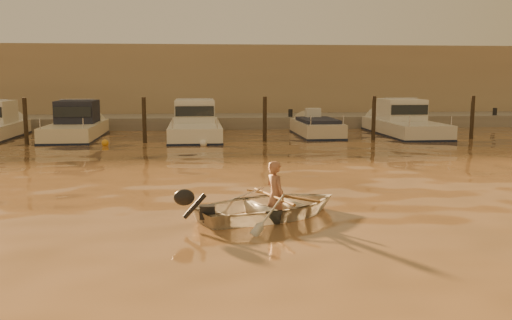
{
  "coord_description": "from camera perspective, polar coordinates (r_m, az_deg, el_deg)",
  "views": [
    {
      "loc": [
        -3.27,
        -11.41,
        2.9
      ],
      "look_at": [
        -1.73,
        3.07,
        0.75
      ],
      "focal_mm": 40.0,
      "sensor_mm": 36.0,
      "label": 1
    }
  ],
  "objects": [
    {
      "name": "waterfront_building",
      "position": [
        38.55,
        -1.21,
        7.64
      ],
      "size": [
        46.0,
        7.0,
        4.8
      ],
      "primitive_type": "cube",
      "color": "#9E8466",
      "rests_on": "quay"
    },
    {
      "name": "fender_e",
      "position": [
        26.72,
        17.42,
        1.99
      ],
      "size": [
        0.3,
        0.3,
        0.3
      ],
      "primitive_type": "sphere",
      "color": "silver",
      "rests_on": "ground_plane"
    },
    {
      "name": "piling_3",
      "position": [
        26.54,
        11.68,
        3.9
      ],
      "size": [
        0.18,
        0.18,
        2.2
      ],
      "primitive_type": "cylinder",
      "color": "#2D2319",
      "rests_on": "ground_plane"
    },
    {
      "name": "fender_d",
      "position": [
        26.35,
        6.96,
        2.23
      ],
      "size": [
        0.3,
        0.3,
        0.3
      ],
      "primitive_type": "sphere",
      "color": "#CA4917",
      "rests_on": "ground_plane"
    },
    {
      "name": "quay",
      "position": [
        33.18,
        -0.39,
        3.64
      ],
      "size": [
        52.0,
        4.0,
        1.0
      ],
      "primitive_type": "cube",
      "color": "gray",
      "rests_on": "ground_plane"
    },
    {
      "name": "piling_2",
      "position": [
        25.47,
        0.88,
        3.89
      ],
      "size": [
        0.18,
        0.18,
        2.2
      ],
      "primitive_type": "cylinder",
      "color": "#2D2319",
      "rests_on": "ground_plane"
    },
    {
      "name": "oar_starboard",
      "position": [
        11.87,
        1.74,
        -3.66
      ],
      "size": [
        0.59,
        2.05,
        0.13
      ],
      "primitive_type": "cylinder",
      "rotation": [
        1.54,
        0.0,
        0.26
      ],
      "color": "brown",
      "rests_on": "dinghy"
    },
    {
      "name": "moored_boat_2",
      "position": [
        27.5,
        -6.13,
        3.6
      ],
      "size": [
        2.35,
        7.86,
        1.75
      ],
      "primitive_type": null,
      "color": "white",
      "rests_on": "ground_plane"
    },
    {
      "name": "ground_plane",
      "position": [
        12.22,
        9.7,
        -5.45
      ],
      "size": [
        160.0,
        160.0,
        0.0
      ],
      "primitive_type": "plane",
      "color": "olive",
      "rests_on": "ground"
    },
    {
      "name": "moored_boat_4",
      "position": [
        29.39,
        14.63,
        3.68
      ],
      "size": [
        2.41,
        7.38,
        1.75
      ],
      "primitive_type": null,
      "color": "silver",
      "rests_on": "ground_plane"
    },
    {
      "name": "piling_4",
      "position": [
        28.33,
        20.8,
        3.8
      ],
      "size": [
        0.18,
        0.18,
        2.2
      ],
      "primitive_type": "cylinder",
      "color": "#2D2319",
      "rests_on": "ground_plane"
    },
    {
      "name": "moored_boat_1",
      "position": [
        28.07,
        -17.6,
        3.35
      ],
      "size": [
        2.2,
        6.57,
        1.75
      ],
      "primitive_type": null,
      "color": "beige",
      "rests_on": "ground_plane"
    },
    {
      "name": "fender_b",
      "position": [
        24.9,
        -14.85,
        1.66
      ],
      "size": [
        0.3,
        0.3,
        0.3
      ],
      "primitive_type": "sphere",
      "color": "orange",
      "rests_on": "ground_plane"
    },
    {
      "name": "piling_0",
      "position": [
        26.3,
        -22.04,
        3.42
      ],
      "size": [
        0.18,
        0.18,
        2.2
      ],
      "primitive_type": "cylinder",
      "color": "#2D2319",
      "rests_on": "ground_plane"
    },
    {
      "name": "dinghy",
      "position": [
        11.89,
        1.54,
        -4.65
      ],
      "size": [
        3.92,
        3.47,
        0.67
      ],
      "primitive_type": "imported",
      "rotation": [
        0.0,
        0.0,
        2.0
      ],
      "color": "silver",
      "rests_on": "ground_plane"
    },
    {
      "name": "fender_c",
      "position": [
        23.98,
        -5.28,
        1.65
      ],
      "size": [
        0.3,
        0.3,
        0.3
      ],
      "primitive_type": "sphere",
      "color": "white",
      "rests_on": "ground_plane"
    },
    {
      "name": "piling_1",
      "position": [
        25.38,
        -11.11,
        3.72
      ],
      "size": [
        0.18,
        0.18,
        2.2
      ],
      "primitive_type": "cylinder",
      "color": "#2D2319",
      "rests_on": "ground_plane"
    },
    {
      "name": "outboard_motor",
      "position": [
        11.16,
        -5.01,
        -5.2
      ],
      "size": [
        0.98,
        0.74,
        0.7
      ],
      "primitive_type": null,
      "rotation": [
        0.0,
        0.0,
        0.43
      ],
      "color": "black",
      "rests_on": "dinghy"
    },
    {
      "name": "moored_boat_3",
      "position": [
        28.16,
        6.07,
        2.89
      ],
      "size": [
        1.87,
        5.49,
        0.95
      ],
      "primitive_type": null,
      "color": "beige",
      "rests_on": "ground_plane"
    },
    {
      "name": "person",
      "position": [
        11.89,
        1.95,
        -3.58
      ],
      "size": [
        0.54,
        0.63,
        1.46
      ],
      "primitive_type": "imported",
      "rotation": [
        0.0,
        0.0,
        2.0
      ],
      "color": "#A36A51",
      "rests_on": "dinghy"
    },
    {
      "name": "oar_port",
      "position": [
        11.97,
        2.55,
        -3.56
      ],
      "size": [
        1.3,
        1.72,
        0.13
      ],
      "primitive_type": "cylinder",
      "rotation": [
        1.54,
        0.0,
        0.64
      ],
      "color": "brown",
      "rests_on": "dinghy"
    }
  ]
}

